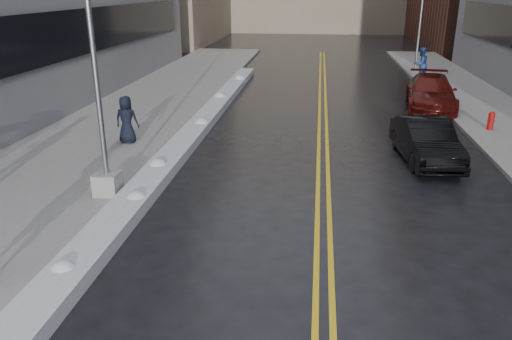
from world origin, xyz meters
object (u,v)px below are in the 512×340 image
(lamppost, at_px, (99,108))
(pedestrian_c, at_px, (127,120))
(pedestrian_east, at_px, (421,64))
(fire_hydrant, at_px, (491,120))
(traffic_signal, at_px, (420,20))
(car_black, at_px, (426,141))
(car_maroon, at_px, (431,93))

(lamppost, height_order, pedestrian_c, lamppost)
(lamppost, distance_m, pedestrian_east, 22.04)
(fire_hydrant, distance_m, pedestrian_c, 13.90)
(fire_hydrant, distance_m, pedestrian_east, 10.79)
(traffic_signal, height_order, pedestrian_east, traffic_signal)
(fire_hydrant, height_order, pedestrian_east, pedestrian_east)
(pedestrian_c, distance_m, car_black, 10.30)
(lamppost, bearing_deg, pedestrian_c, 104.24)
(pedestrian_c, bearing_deg, car_black, 178.66)
(pedestrian_c, bearing_deg, lamppost, 104.61)
(traffic_signal, relative_size, car_maroon, 1.14)
(fire_hydrant, relative_size, car_black, 0.17)
(fire_hydrant, xyz_separation_m, traffic_signal, (-0.50, 14.00, 2.85))
(traffic_signal, xyz_separation_m, pedestrian_east, (-0.30, -3.26, -2.29))
(traffic_signal, relative_size, car_black, 1.43)
(pedestrian_east, bearing_deg, car_black, 45.57)
(lamppost, xyz_separation_m, traffic_signal, (11.80, 22.00, 0.87))
(pedestrian_east, distance_m, car_black, 14.62)
(car_black, relative_size, car_maroon, 0.80)
(pedestrian_c, height_order, pedestrian_east, pedestrian_east)
(pedestrian_east, relative_size, car_black, 0.46)
(car_black, bearing_deg, pedestrian_east, 75.01)
(pedestrian_east, bearing_deg, car_maroon, 48.96)
(pedestrian_c, height_order, car_black, pedestrian_c)
(pedestrian_c, xyz_separation_m, car_maroon, (11.98, 7.45, -0.23))
(pedestrian_east, bearing_deg, fire_hydrant, 59.22)
(lamppost, bearing_deg, fire_hydrant, 33.04)
(car_black, bearing_deg, pedestrian_c, 172.69)
(lamppost, height_order, car_black, lamppost)
(fire_hydrant, xyz_separation_m, car_black, (-3.18, -3.68, 0.14))
(fire_hydrant, xyz_separation_m, car_maroon, (-1.50, 4.08, 0.21))
(traffic_signal, bearing_deg, lamppost, -118.21)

